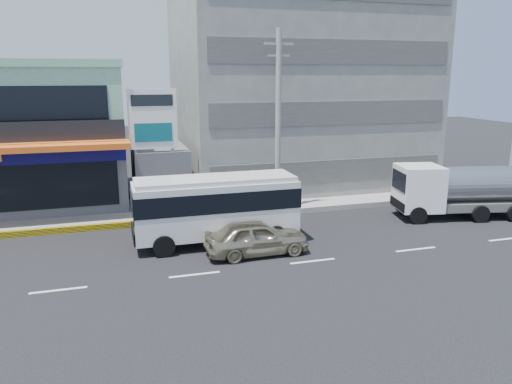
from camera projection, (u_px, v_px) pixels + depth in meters
ground at (195, 275)px, 19.52m from camera, size 120.00×120.00×0.00m
sidewalk at (250, 203)px, 29.74m from camera, size 70.00×5.00×0.30m
shop_building at (17, 138)px, 29.33m from camera, size 12.40×11.70×8.00m
concrete_building at (297, 84)px, 34.69m from camera, size 16.00×12.00×14.00m
gap_structure at (159, 174)px, 30.29m from camera, size 3.00×6.00×3.50m
satellite_dish at (160, 146)px, 28.94m from camera, size 1.50×1.50×0.15m
billboard at (153, 126)px, 26.81m from camera, size 2.60×0.18×6.90m
utility_pole_near at (278, 122)px, 26.91m from camera, size 1.60×0.30×10.00m
minibus at (216, 204)px, 22.80m from camera, size 7.47×2.66×3.12m
sedan at (257, 237)px, 21.58m from camera, size 4.53×1.87×1.53m
tanker_truck at (459, 190)px, 27.03m from camera, size 7.64×3.66×2.90m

